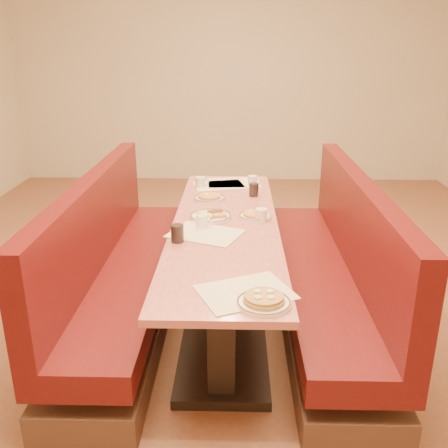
{
  "coord_description": "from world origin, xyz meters",
  "views": [
    {
      "loc": [
        0.07,
        -3.13,
        1.88
      ],
      "look_at": [
        0.0,
        -0.29,
        0.85
      ],
      "focal_mm": 40.0,
      "sensor_mm": 36.0,
      "label": 1
    }
  ],
  "objects_px": {
    "eggs_plate": "(210,216)",
    "coffee_mug_d": "(201,182)",
    "booth_right": "(331,277)",
    "pancake_plate": "(264,301)",
    "diner_table": "(225,274)",
    "coffee_mug_b": "(202,221)",
    "soda_tumbler_mid": "(254,190)",
    "coffee_mug_c": "(253,181)",
    "coffee_mug_a": "(262,215)",
    "soda_tumbler_near": "(177,233)",
    "booth_left": "(120,274)"
  },
  "relations": [
    {
      "from": "coffee_mug_b",
      "to": "diner_table",
      "type": "bearing_deg",
      "value": 39.76
    },
    {
      "from": "coffee_mug_b",
      "to": "soda_tumbler_near",
      "type": "height_order",
      "value": "soda_tumbler_near"
    },
    {
      "from": "diner_table",
      "to": "booth_right",
      "type": "bearing_deg",
      "value": 0.0
    },
    {
      "from": "booth_right",
      "to": "soda_tumbler_near",
      "type": "xyz_separation_m",
      "value": [
        -1.01,
        -0.34,
        0.44
      ]
    },
    {
      "from": "pancake_plate",
      "to": "coffee_mug_b",
      "type": "xyz_separation_m",
      "value": [
        -0.35,
        1.02,
        0.02
      ]
    },
    {
      "from": "coffee_mug_a",
      "to": "soda_tumbler_mid",
      "type": "xyz_separation_m",
      "value": [
        -0.04,
        0.58,
        0.01
      ]
    },
    {
      "from": "booth_left",
      "to": "coffee_mug_a",
      "type": "relative_size",
      "value": 22.7
    },
    {
      "from": "diner_table",
      "to": "coffee_mug_d",
      "type": "xyz_separation_m",
      "value": [
        -0.23,
        0.87,
        0.42
      ]
    },
    {
      "from": "coffee_mug_a",
      "to": "coffee_mug_b",
      "type": "height_order",
      "value": "coffee_mug_a"
    },
    {
      "from": "booth_left",
      "to": "coffee_mug_d",
      "type": "distance_m",
      "value": 1.1
    },
    {
      "from": "pancake_plate",
      "to": "coffee_mug_c",
      "type": "height_order",
      "value": "coffee_mug_c"
    },
    {
      "from": "eggs_plate",
      "to": "soda_tumbler_near",
      "type": "distance_m",
      "value": 0.47
    },
    {
      "from": "pancake_plate",
      "to": "coffee_mug_b",
      "type": "bearing_deg",
      "value": 109.01
    },
    {
      "from": "booth_right",
      "to": "soda_tumbler_near",
      "type": "height_order",
      "value": "booth_right"
    },
    {
      "from": "coffee_mug_d",
      "to": "eggs_plate",
      "type": "bearing_deg",
      "value": -89.22
    },
    {
      "from": "coffee_mug_a",
      "to": "soda_tumbler_mid",
      "type": "height_order",
      "value": "soda_tumbler_mid"
    },
    {
      "from": "pancake_plate",
      "to": "soda_tumbler_near",
      "type": "xyz_separation_m",
      "value": [
        -0.48,
        0.76,
        0.03
      ]
    },
    {
      "from": "coffee_mug_c",
      "to": "coffee_mug_d",
      "type": "relative_size",
      "value": 0.96
    },
    {
      "from": "pancake_plate",
      "to": "eggs_plate",
      "type": "bearing_deg",
      "value": 104.44
    },
    {
      "from": "eggs_plate",
      "to": "coffee_mug_d",
      "type": "height_order",
      "value": "coffee_mug_d"
    },
    {
      "from": "diner_table",
      "to": "eggs_plate",
      "type": "distance_m",
      "value": 0.42
    },
    {
      "from": "booth_right",
      "to": "eggs_plate",
      "type": "relative_size",
      "value": 8.58
    },
    {
      "from": "booth_right",
      "to": "coffee_mug_c",
      "type": "xyz_separation_m",
      "value": [
        -0.52,
        0.93,
        0.43
      ]
    },
    {
      "from": "pancake_plate",
      "to": "coffee_mug_a",
      "type": "bearing_deg",
      "value": 87.91
    },
    {
      "from": "booth_right",
      "to": "coffee_mug_d",
      "type": "distance_m",
      "value": 1.37
    },
    {
      "from": "pancake_plate",
      "to": "eggs_plate",
      "type": "height_order",
      "value": "eggs_plate"
    },
    {
      "from": "diner_table",
      "to": "booth_right",
      "type": "xyz_separation_m",
      "value": [
        0.73,
        0.0,
        -0.01
      ]
    },
    {
      "from": "booth_left",
      "to": "soda_tumbler_mid",
      "type": "height_order",
      "value": "booth_left"
    },
    {
      "from": "booth_right",
      "to": "diner_table",
      "type": "bearing_deg",
      "value": 180.0
    },
    {
      "from": "coffee_mug_d",
      "to": "coffee_mug_c",
      "type": "bearing_deg",
      "value": -0.08
    },
    {
      "from": "booth_right",
      "to": "pancake_plate",
      "type": "distance_m",
      "value": 1.29
    },
    {
      "from": "diner_table",
      "to": "booth_left",
      "type": "xyz_separation_m",
      "value": [
        -0.73,
        0.0,
        -0.01
      ]
    },
    {
      "from": "coffee_mug_a",
      "to": "coffee_mug_c",
      "type": "xyz_separation_m",
      "value": [
        -0.03,
        0.88,
        -0.0
      ]
    },
    {
      "from": "pancake_plate",
      "to": "soda_tumbler_mid",
      "type": "distance_m",
      "value": 1.74
    },
    {
      "from": "diner_table",
      "to": "soda_tumbler_mid",
      "type": "height_order",
      "value": "soda_tumbler_mid"
    },
    {
      "from": "coffee_mug_a",
      "to": "soda_tumbler_near",
      "type": "xyz_separation_m",
      "value": [
        -0.53,
        -0.39,
        0.01
      ]
    },
    {
      "from": "booth_right",
      "to": "pancake_plate",
      "type": "height_order",
      "value": "booth_right"
    },
    {
      "from": "coffee_mug_a",
      "to": "pancake_plate",
      "type": "bearing_deg",
      "value": -74.13
    },
    {
      "from": "soda_tumbler_near",
      "to": "booth_left",
      "type": "bearing_deg",
      "value": 143.06
    },
    {
      "from": "coffee_mug_c",
      "to": "soda_tumbler_near",
      "type": "height_order",
      "value": "soda_tumbler_near"
    },
    {
      "from": "booth_right",
      "to": "eggs_plate",
      "type": "height_order",
      "value": "booth_right"
    },
    {
      "from": "booth_right",
      "to": "soda_tumbler_mid",
      "type": "height_order",
      "value": "booth_right"
    },
    {
      "from": "diner_table",
      "to": "coffee_mug_b",
      "type": "height_order",
      "value": "coffee_mug_b"
    },
    {
      "from": "diner_table",
      "to": "coffee_mug_b",
      "type": "distance_m",
      "value": 0.45
    },
    {
      "from": "coffee_mug_b",
      "to": "pancake_plate",
      "type": "bearing_deg",
      "value": -60.33
    },
    {
      "from": "pancake_plate",
      "to": "coffee_mug_b",
      "type": "height_order",
      "value": "coffee_mug_b"
    },
    {
      "from": "booth_left",
      "to": "booth_right",
      "type": "relative_size",
      "value": 1.0
    },
    {
      "from": "coffee_mug_c",
      "to": "soda_tumbler_mid",
      "type": "relative_size",
      "value": 1.07
    },
    {
      "from": "diner_table",
      "to": "booth_left",
      "type": "relative_size",
      "value": 1.0
    },
    {
      "from": "eggs_plate",
      "to": "coffee_mug_b",
      "type": "distance_m",
      "value": 0.19
    }
  ]
}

